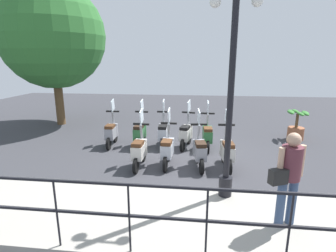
% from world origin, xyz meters
% --- Properties ---
extents(ground_plane, '(28.00, 28.00, 0.00)m').
position_xyz_m(ground_plane, '(0.00, 0.00, 0.00)').
color(ground_plane, '#38383D').
extents(promenade_walkway, '(2.20, 20.00, 0.15)m').
position_xyz_m(promenade_walkway, '(-3.15, 0.00, 0.07)').
color(promenade_walkway, '#A39E93').
rests_on(promenade_walkway, ground_plane).
extents(fence_railing, '(0.04, 16.03, 1.07)m').
position_xyz_m(fence_railing, '(-4.20, -0.00, 0.89)').
color(fence_railing, black).
rests_on(fence_railing, promenade_walkway).
extents(lamp_post_near, '(0.26, 0.90, 4.15)m').
position_xyz_m(lamp_post_near, '(-2.40, -0.97, 1.98)').
color(lamp_post_near, black).
rests_on(lamp_post_near, promenade_walkway).
extents(pedestrian_with_bag, '(0.48, 0.60, 1.59)m').
position_xyz_m(pedestrian_with_bag, '(-3.28, -1.84, 1.08)').
color(pedestrian_with_bag, '#384C70').
rests_on(pedestrian_with_bag, promenade_walkway).
extents(tree_large, '(4.34, 4.34, 5.94)m').
position_xyz_m(tree_large, '(3.53, 5.72, 3.76)').
color(tree_large, brown).
rests_on(tree_large, ground_plane).
extents(potted_palm, '(1.06, 0.66, 1.05)m').
position_xyz_m(potted_palm, '(2.28, -3.92, 0.45)').
color(potted_palm, '#9E5B3D').
rests_on(potted_palm, ground_plane).
extents(scooter_near_0, '(1.23, 0.44, 1.54)m').
position_xyz_m(scooter_near_0, '(-0.67, -1.17, 0.48)').
color(scooter_near_0, black).
rests_on(scooter_near_0, ground_plane).
extents(scooter_near_1, '(1.23, 0.45, 1.54)m').
position_xyz_m(scooter_near_1, '(-0.70, -0.45, 0.48)').
color(scooter_near_1, black).
rests_on(scooter_near_1, ground_plane).
extents(scooter_near_2, '(1.23, 0.44, 1.54)m').
position_xyz_m(scooter_near_2, '(-0.66, 0.42, 0.48)').
color(scooter_near_2, black).
rests_on(scooter_near_2, ground_plane).
extents(scooter_near_3, '(1.23, 0.44, 1.54)m').
position_xyz_m(scooter_near_3, '(-0.85, 1.15, 0.48)').
color(scooter_near_3, black).
rests_on(scooter_near_3, ground_plane).
extents(scooter_far_0, '(1.23, 0.44, 1.54)m').
position_xyz_m(scooter_far_0, '(0.82, -0.70, 0.48)').
color(scooter_far_0, black).
rests_on(scooter_far_0, ground_plane).
extents(scooter_far_1, '(1.22, 0.49, 1.54)m').
position_xyz_m(scooter_far_1, '(0.91, -0.01, 0.48)').
color(scooter_far_1, black).
rests_on(scooter_far_1, ground_plane).
extents(scooter_far_2, '(1.23, 0.44, 1.54)m').
position_xyz_m(scooter_far_2, '(0.93, 0.75, 0.48)').
color(scooter_far_2, black).
rests_on(scooter_far_2, ground_plane).
extents(scooter_far_3, '(1.23, 0.44, 1.54)m').
position_xyz_m(scooter_far_3, '(0.85, 1.51, 0.48)').
color(scooter_far_3, black).
rests_on(scooter_far_3, ground_plane).
extents(scooter_far_4, '(1.23, 0.44, 1.54)m').
position_xyz_m(scooter_far_4, '(0.80, 2.47, 0.48)').
color(scooter_far_4, black).
rests_on(scooter_far_4, ground_plane).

